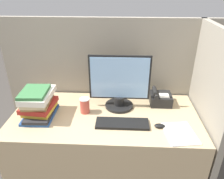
% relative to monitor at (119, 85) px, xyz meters
% --- Properties ---
extents(cubicle_panel_rear, '(1.84, 0.04, 1.44)m').
position_rel_monitor_xyz_m(cubicle_panel_rear, '(-0.11, 0.26, -0.24)').
color(cubicle_panel_rear, gray).
rests_on(cubicle_panel_rear, ground_plane).
extents(cubicle_panel_right, '(0.04, 0.75, 1.44)m').
position_rel_monitor_xyz_m(cubicle_panel_right, '(0.65, -0.10, -0.24)').
color(cubicle_panel_right, gray).
rests_on(cubicle_panel_right, ground_plane).
extents(desk, '(1.44, 0.69, 0.77)m').
position_rel_monitor_xyz_m(desk, '(-0.11, -0.13, -0.58)').
color(desk, tan).
rests_on(desk, ground_plane).
extents(monitor, '(0.48, 0.23, 0.44)m').
position_rel_monitor_xyz_m(monitor, '(0.00, 0.00, 0.00)').
color(monitor, black).
rests_on(monitor, desk).
extents(keyboard, '(0.38, 0.13, 0.02)m').
position_rel_monitor_xyz_m(keyboard, '(0.03, -0.25, -0.18)').
color(keyboard, black).
rests_on(keyboard, desk).
extents(mouse, '(0.08, 0.05, 0.03)m').
position_rel_monitor_xyz_m(mouse, '(0.29, -0.27, -0.18)').
color(mouse, black).
rests_on(mouse, desk).
extents(coffee_cup, '(0.08, 0.08, 0.12)m').
position_rel_monitor_xyz_m(coffee_cup, '(-0.27, -0.10, -0.13)').
color(coffee_cup, '#BF4C3F').
rests_on(coffee_cup, desk).
extents(book_stack, '(0.24, 0.30, 0.23)m').
position_rel_monitor_xyz_m(book_stack, '(-0.60, -0.17, -0.08)').
color(book_stack, '#264C8C').
rests_on(book_stack, desk).
extents(desk_telephone, '(0.17, 0.18, 0.12)m').
position_rel_monitor_xyz_m(desk_telephone, '(0.34, 0.06, -0.15)').
color(desk_telephone, black).
rests_on(desk_telephone, desk).
extents(paper_pile, '(0.23, 0.27, 0.01)m').
position_rel_monitor_xyz_m(paper_pile, '(0.42, -0.34, -0.19)').
color(paper_pile, white).
rests_on(paper_pile, desk).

